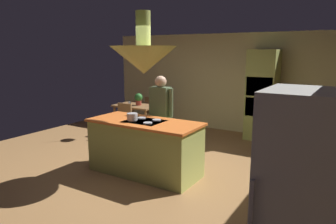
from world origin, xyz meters
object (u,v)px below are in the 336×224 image
(person_at_island, at_px, (161,113))
(cooking_pot_on_cooktop, at_px, (132,117))
(cup_on_table, at_px, (130,104))
(canister_tea, at_px, (336,131))
(oven_tower, at_px, (262,95))
(dining_table, at_px, (139,108))
(kitchen_island, at_px, (145,147))
(canister_sugar, at_px, (335,132))
(potted_plant_on_table, at_px, (139,99))
(refrigerator, at_px, (306,205))
(chair_by_back_wall, at_px, (153,110))
(chair_facing_island, at_px, (122,119))
(canister_flour, at_px, (334,137))

(person_at_island, height_order, cooking_pot_on_cooktop, person_at_island)
(cup_on_table, height_order, canister_tea, canister_tea)
(person_at_island, distance_m, canister_tea, 2.97)
(oven_tower, xyz_separation_m, dining_table, (-2.80, -1.14, -0.41))
(oven_tower, height_order, canister_tea, oven_tower)
(kitchen_island, bearing_deg, canister_sugar, 8.67)
(dining_table, relative_size, cup_on_table, 12.08)
(cooking_pot_on_cooktop, bearing_deg, oven_tower, 69.52)
(oven_tower, bearing_deg, dining_table, -157.79)
(potted_plant_on_table, xyz_separation_m, canister_tea, (4.48, -1.41, 0.09))
(kitchen_island, relative_size, cup_on_table, 21.75)
(canister_tea, bearing_deg, refrigerator, -90.99)
(person_at_island, relative_size, canister_sugar, 8.27)
(chair_by_back_wall, relative_size, potted_plant_on_table, 2.90)
(chair_facing_island, bearing_deg, dining_table, 90.00)
(kitchen_island, xyz_separation_m, potted_plant_on_table, (-1.64, 2.02, 0.46))
(refrigerator, height_order, chair_facing_island, refrigerator)
(kitchen_island, distance_m, canister_flour, 2.90)
(dining_table, relative_size, chair_facing_island, 1.25)
(person_at_island, bearing_deg, dining_table, 138.45)
(refrigerator, distance_m, person_at_island, 3.79)
(chair_by_back_wall, height_order, cup_on_table, chair_by_back_wall)
(potted_plant_on_table, bearing_deg, canister_sugar, -19.49)
(canister_flour, bearing_deg, person_at_island, 171.36)
(canister_flour, bearing_deg, refrigerator, -91.18)
(canister_tea, xyz_separation_m, cooking_pot_on_cooktop, (-3.00, -0.74, 0.00))
(refrigerator, relative_size, canister_flour, 11.27)
(chair_by_back_wall, relative_size, cooking_pot_on_cooktop, 4.83)
(kitchen_island, distance_m, person_at_island, 0.86)
(oven_tower, xyz_separation_m, canister_tea, (1.74, -2.63, -0.06))
(cup_on_table, bearing_deg, canister_tea, -15.23)
(cup_on_table, bearing_deg, dining_table, 63.00)
(dining_table, relative_size, canister_flour, 6.71)
(kitchen_island, relative_size, oven_tower, 0.92)
(chair_by_back_wall, height_order, potted_plant_on_table, potted_plant_on_table)
(refrigerator, bearing_deg, dining_table, 139.82)
(oven_tower, height_order, dining_table, oven_tower)
(kitchen_island, xyz_separation_m, chair_facing_island, (-1.70, 1.44, 0.03))
(cup_on_table, bearing_deg, canister_sugar, -17.28)
(cooking_pot_on_cooktop, bearing_deg, person_at_island, 87.59)
(oven_tower, height_order, chair_facing_island, oven_tower)
(potted_plant_on_table, distance_m, cooking_pot_on_cooktop, 2.61)
(person_at_island, bearing_deg, oven_tower, 64.25)
(oven_tower, xyz_separation_m, canister_sugar, (1.74, -2.81, -0.04))
(kitchen_island, height_order, canister_tea, canister_tea)
(potted_plant_on_table, bearing_deg, person_at_island, -40.95)
(chair_facing_island, relative_size, canister_tea, 5.47)
(refrigerator, bearing_deg, person_at_island, 140.58)
(canister_sugar, bearing_deg, chair_facing_island, 167.51)
(potted_plant_on_table, xyz_separation_m, canister_flour, (4.48, -1.77, 0.09))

